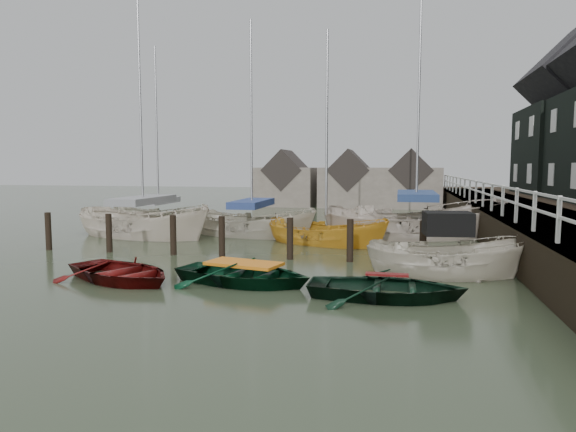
% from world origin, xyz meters
% --- Properties ---
extents(ground, '(120.00, 120.00, 0.00)m').
position_xyz_m(ground, '(0.00, 0.00, 0.00)').
color(ground, '#2E3723').
rests_on(ground, ground).
extents(pier, '(3.04, 32.00, 2.70)m').
position_xyz_m(pier, '(9.48, 10.00, 0.71)').
color(pier, black).
rests_on(pier, ground).
extents(mooring_pilings, '(13.72, 0.22, 1.80)m').
position_xyz_m(mooring_pilings, '(-1.11, 3.00, 0.50)').
color(mooring_pilings, black).
rests_on(mooring_pilings, ground).
extents(far_sheds, '(14.00, 4.08, 4.39)m').
position_xyz_m(far_sheds, '(0.83, 26.00, 1.86)').
color(far_sheds, '#665B51').
rests_on(far_sheds, ground).
extents(rowboat_red, '(4.48, 3.99, 0.77)m').
position_xyz_m(rowboat_red, '(-2.60, -1.16, 0.00)').
color(rowboat_red, '#500C0B').
rests_on(rowboat_red, ground).
extents(rowboat_green, '(4.33, 3.52, 0.79)m').
position_xyz_m(rowboat_green, '(0.75, -0.75, 0.00)').
color(rowboat_green, black).
rests_on(rowboat_green, ground).
extents(rowboat_dkgreen, '(3.72, 2.67, 0.77)m').
position_xyz_m(rowboat_dkgreen, '(4.49, -1.48, 0.00)').
color(rowboat_dkgreen, black).
rests_on(rowboat_dkgreen, ground).
extents(motorboat, '(4.66, 2.18, 2.69)m').
position_xyz_m(motorboat, '(6.09, 1.27, 0.09)').
color(motorboat, beige).
rests_on(motorboat, ground).
extents(sailboat_a, '(7.49, 4.33, 12.10)m').
position_xyz_m(sailboat_a, '(-6.31, 7.08, 0.06)').
color(sailboat_a, beige).
rests_on(sailboat_a, ground).
extents(sailboat_b, '(6.64, 3.76, 10.64)m').
position_xyz_m(sailboat_b, '(-1.71, 8.42, 0.06)').
color(sailboat_b, beige).
rests_on(sailboat_b, ground).
extents(sailboat_c, '(5.78, 3.87, 9.42)m').
position_xyz_m(sailboat_c, '(1.89, 6.69, 0.01)').
color(sailboat_c, gold).
rests_on(sailboat_c, ground).
extents(sailboat_d, '(8.58, 4.92, 12.01)m').
position_xyz_m(sailboat_d, '(5.47, 9.40, 0.06)').
color(sailboat_d, beige).
rests_on(sailboat_d, ground).
extents(sailboat_e, '(5.83, 2.84, 10.26)m').
position_xyz_m(sailboat_e, '(-7.58, 11.11, 0.07)').
color(sailboat_e, '#B9B29E').
rests_on(sailboat_e, ground).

